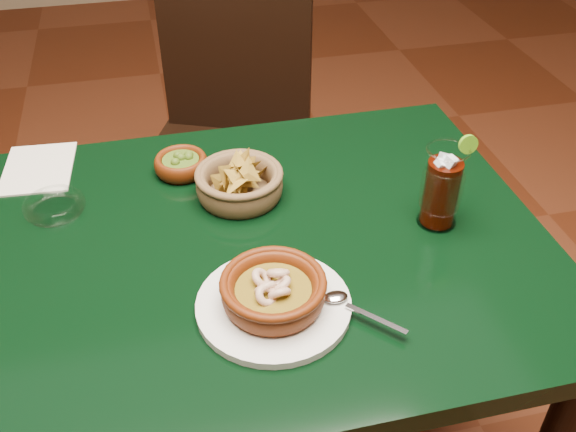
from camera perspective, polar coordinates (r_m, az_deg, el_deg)
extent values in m
cube|color=black|center=(1.13, -7.16, -3.58)|extent=(1.20, 0.80, 0.04)
cylinder|color=black|center=(1.74, 10.19, -2.90)|extent=(0.06, 0.06, 0.71)
cube|color=black|center=(1.80, -5.80, 4.13)|extent=(0.59, 0.59, 0.04)
cylinder|color=black|center=(1.86, -12.57, -4.80)|extent=(0.04, 0.04, 0.48)
cylinder|color=black|center=(1.77, -0.82, -6.36)|extent=(0.04, 0.04, 0.48)
cylinder|color=black|center=(2.14, -9.11, 2.05)|extent=(0.04, 0.04, 0.48)
cylinder|color=black|center=(2.06, 1.13, 1.01)|extent=(0.04, 0.04, 0.48)
cube|color=black|center=(1.85, -4.70, 14.22)|extent=(0.41, 0.20, 0.47)
cylinder|color=silver|center=(1.00, -1.29, -7.92)|extent=(0.24, 0.24, 0.01)
cylinder|color=#491905|center=(0.99, -1.30, -7.50)|extent=(0.14, 0.14, 0.01)
torus|color=#491905|center=(0.98, -1.31, -6.75)|extent=(0.18, 0.18, 0.04)
torus|color=#491905|center=(0.97, -1.33, -5.94)|extent=(0.16, 0.16, 0.01)
cylinder|color=brown|center=(0.98, -1.32, -6.59)|extent=(0.12, 0.12, 0.01)
torus|color=tan|center=(0.97, -0.65, -6.13)|extent=(0.05, 0.05, 0.04)
torus|color=tan|center=(0.99, -0.88, -5.09)|extent=(0.05, 0.05, 0.04)
torus|color=tan|center=(0.98, -2.36, -5.57)|extent=(0.04, 0.04, 0.03)
torus|color=tan|center=(0.97, -2.01, -6.43)|extent=(0.04, 0.04, 0.04)
torus|color=tan|center=(0.96, -1.95, -7.06)|extent=(0.05, 0.05, 0.04)
torus|color=tan|center=(0.96, -0.77, -6.93)|extent=(0.04, 0.03, 0.04)
cube|color=silver|center=(0.98, 7.84, -9.03)|extent=(0.08, 0.08, 0.00)
ellipsoid|color=silver|center=(1.00, 4.26, -7.18)|extent=(0.04, 0.03, 0.01)
cylinder|color=brown|center=(1.23, -4.29, 1.94)|extent=(0.14, 0.14, 0.01)
torus|color=brown|center=(1.22, -4.34, 2.81)|extent=(0.20, 0.20, 0.06)
torus|color=brown|center=(1.20, -4.39, 3.74)|extent=(0.17, 0.17, 0.01)
cone|color=olive|center=(1.23, -3.37, 3.42)|extent=(0.06, 0.08, 0.06)
cone|color=olive|center=(1.20, -3.80, 3.24)|extent=(0.07, 0.06, 0.04)
cone|color=olive|center=(1.25, -4.56, 3.79)|extent=(0.09, 0.07, 0.06)
cone|color=olive|center=(1.17, -4.51, 3.43)|extent=(0.07, 0.06, 0.07)
cone|color=olive|center=(1.21, -4.84, 2.94)|extent=(0.08, 0.05, 0.07)
cone|color=olive|center=(1.21, -4.00, 4.79)|extent=(0.08, 0.04, 0.08)
cone|color=olive|center=(1.23, -4.33, 4.70)|extent=(0.07, 0.07, 0.04)
cone|color=olive|center=(1.23, -6.11, 3.06)|extent=(0.07, 0.06, 0.08)
cone|color=olive|center=(1.20, -3.88, 3.82)|extent=(0.06, 0.07, 0.06)
cone|color=olive|center=(1.22, -4.26, 2.70)|extent=(0.08, 0.04, 0.08)
cone|color=olive|center=(1.19, -4.52, 4.46)|extent=(0.06, 0.05, 0.06)
cone|color=olive|center=(1.21, -4.26, 3.09)|extent=(0.07, 0.08, 0.05)
cone|color=olive|center=(1.17, -3.57, 3.86)|extent=(0.07, 0.03, 0.07)
cone|color=olive|center=(1.18, -4.16, 3.75)|extent=(0.03, 0.08, 0.08)
cone|color=olive|center=(1.21, -3.36, 4.60)|extent=(0.02, 0.08, 0.08)
cone|color=olive|center=(1.20, -5.72, 2.27)|extent=(0.07, 0.03, 0.07)
cone|color=olive|center=(1.22, -4.40, 3.33)|extent=(0.06, 0.06, 0.08)
cone|color=olive|center=(1.20, -4.06, 4.48)|extent=(0.09, 0.06, 0.06)
cone|color=olive|center=(1.17, -4.78, 2.88)|extent=(0.07, 0.08, 0.04)
cone|color=olive|center=(1.19, -3.55, 4.43)|extent=(0.09, 0.05, 0.07)
cone|color=olive|center=(1.22, -3.84, 3.64)|extent=(0.06, 0.07, 0.05)
cone|color=olive|center=(1.24, -3.76, 4.03)|extent=(0.07, 0.05, 0.06)
cone|color=olive|center=(1.24, -2.71, 3.66)|extent=(0.07, 0.06, 0.08)
cone|color=olive|center=(1.17, -5.58, 3.74)|extent=(0.05, 0.07, 0.08)
cylinder|color=#491905|center=(1.31, -9.41, 3.97)|extent=(0.09, 0.09, 0.01)
torus|color=#491905|center=(1.30, -9.49, 4.60)|extent=(0.13, 0.13, 0.04)
cylinder|color=#2C450F|center=(1.30, -9.52, 4.83)|extent=(0.07, 0.07, 0.01)
sphere|color=#2C450F|center=(1.30, -9.49, 5.14)|extent=(0.02, 0.02, 0.02)
sphere|color=#2C450F|center=(1.30, -8.83, 5.20)|extent=(0.02, 0.02, 0.02)
sphere|color=#2C450F|center=(1.31, -9.77, 5.31)|extent=(0.02, 0.02, 0.02)
sphere|color=#2C450F|center=(1.29, -9.99, 4.71)|extent=(0.02, 0.02, 0.02)
sphere|color=#2C450F|center=(1.31, -8.81, 5.40)|extent=(0.02, 0.02, 0.02)
cylinder|color=white|center=(1.20, 13.02, -0.37)|extent=(0.07, 0.07, 0.01)
torus|color=white|center=(1.15, 13.53, 2.54)|extent=(0.15, 0.15, 0.09)
cylinder|color=black|center=(1.16, 13.44, 2.04)|extent=(0.06, 0.06, 0.12)
cube|color=silver|center=(1.12, 14.24, 4.70)|extent=(0.03, 0.03, 0.03)
cube|color=silver|center=(1.13, 13.57, 4.41)|extent=(0.03, 0.03, 0.03)
cube|color=silver|center=(1.12, 13.41, 4.42)|extent=(0.02, 0.02, 0.03)
cube|color=silver|center=(1.13, 13.75, 4.96)|extent=(0.02, 0.02, 0.03)
cube|color=silver|center=(1.13, 13.37, 3.56)|extent=(0.03, 0.03, 0.02)
torus|color=white|center=(1.11, 14.10, 5.72)|extent=(0.08, 0.08, 0.00)
cylinder|color=#518F15|center=(1.12, 15.73, 6.15)|extent=(0.03, 0.01, 0.03)
cylinder|color=white|center=(1.26, -19.96, 0.50)|extent=(0.10, 0.10, 0.01)
torus|color=white|center=(1.26, -20.07, 0.90)|extent=(0.12, 0.12, 0.03)
cube|color=beige|center=(1.40, -21.30, 3.97)|extent=(0.15, 0.19, 0.00)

